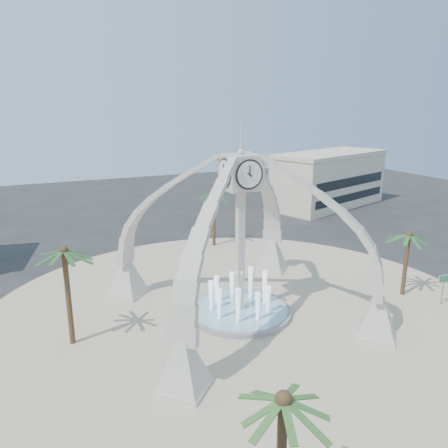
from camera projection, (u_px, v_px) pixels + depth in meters
name	position (u px, v px, depth m)	size (l,w,h in m)	color
ground	(239.00, 314.00, 33.87)	(140.00, 140.00, 0.00)	#282828
plaza	(239.00, 313.00, 33.86)	(40.00, 40.00, 0.06)	#C4AA92
clock_tower	(240.00, 234.00, 32.17)	(17.94, 17.94, 16.30)	beige
fountain	(239.00, 310.00, 33.79)	(8.00, 8.00, 3.62)	#949497
building_ne	(329.00, 179.00, 69.39)	(21.87, 14.17, 8.60)	beige
palm_east	(409.00, 235.00, 35.86)	(4.87, 4.87, 6.11)	brown
palm_west	(64.00, 252.00, 27.88)	(3.96, 3.96, 7.40)	brown
palm_north	(214.00, 193.00, 48.75)	(4.97, 4.97, 6.98)	brown
palm_south	(283.00, 402.00, 15.00)	(4.49, 4.49, 6.59)	brown
street_sign	(444.00, 283.00, 34.84)	(0.97, 0.25, 2.70)	slate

